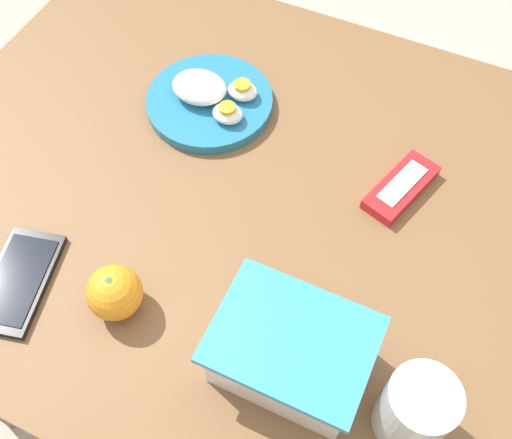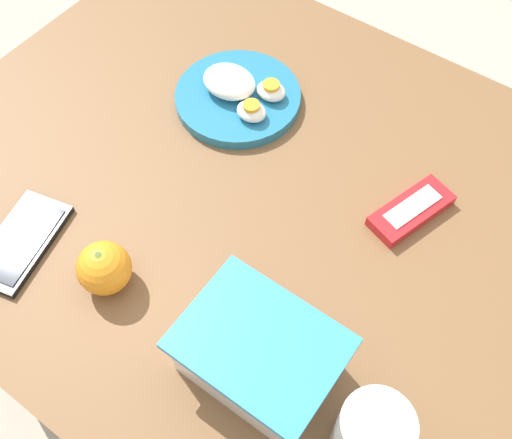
{
  "view_description": "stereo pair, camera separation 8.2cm",
  "coord_description": "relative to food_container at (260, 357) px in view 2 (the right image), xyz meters",
  "views": [
    {
      "loc": [
        -0.17,
        0.45,
        1.5
      ],
      "look_at": [
        0.02,
        0.06,
        0.81
      ],
      "focal_mm": 42.0,
      "sensor_mm": 36.0,
      "label": 1
    },
    {
      "loc": [
        -0.24,
        0.41,
        1.5
      ],
      "look_at": [
        0.02,
        0.06,
        0.81
      ],
      "focal_mm": 42.0,
      "sensor_mm": 36.0,
      "label": 2
    }
  ],
  "objects": [
    {
      "name": "candy_bar",
      "position": [
        -0.04,
        -0.31,
        -0.03
      ],
      "size": [
        0.09,
        0.14,
        0.02
      ],
      "color": "red",
      "rests_on": "table"
    },
    {
      "name": "drinking_glass",
      "position": [
        -0.15,
        0.01,
        0.01
      ],
      "size": [
        0.08,
        0.08,
        0.11
      ],
      "color": "silver",
      "rests_on": "table"
    },
    {
      "name": "cell_phone",
      "position": [
        0.37,
        0.05,
        -0.03
      ],
      "size": [
        0.11,
        0.17,
        0.01
      ],
      "color": "black",
      "rests_on": "table"
    },
    {
      "name": "rice_plate",
      "position": [
        0.29,
        -0.34,
        -0.02
      ],
      "size": [
        0.2,
        0.2,
        0.05
      ],
      "color": "teal",
      "rests_on": "table"
    },
    {
      "name": "ground_plane",
      "position": [
        0.1,
        -0.21,
        -0.81
      ],
      "size": [
        10.0,
        10.0,
        0.0
      ],
      "primitive_type": "plane",
      "color": "#B2A899"
    },
    {
      "name": "food_container",
      "position": [
        0.0,
        0.0,
        0.0
      ],
      "size": [
        0.18,
        0.14,
        0.09
      ],
      "color": "white",
      "rests_on": "table"
    },
    {
      "name": "orange_fruit",
      "position": [
        0.23,
        0.02,
        -0.0
      ],
      "size": [
        0.07,
        0.07,
        0.07
      ],
      "color": "orange",
      "rests_on": "table"
    },
    {
      "name": "table",
      "position": [
        0.1,
        -0.21,
        -0.12
      ],
      "size": [
        1.16,
        0.83,
        0.78
      ],
      "color": "brown",
      "rests_on": "ground_plane"
    }
  ]
}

